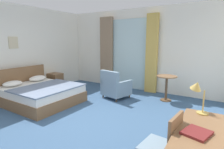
# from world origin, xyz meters

# --- Properties ---
(ground) EXTENTS (6.42, 6.95, 0.10)m
(ground) POSITION_xyz_m (0.00, 0.00, -0.05)
(ground) COLOR #38567A
(wall_back) EXTENTS (6.02, 0.12, 2.83)m
(wall_back) POSITION_xyz_m (0.00, 3.22, 1.41)
(wall_back) COLOR white
(wall_back) RESTS_ON ground
(wall_left) EXTENTS (0.12, 6.55, 2.83)m
(wall_left) POSITION_xyz_m (-2.95, 0.00, 1.41)
(wall_left) COLOR white
(wall_left) RESTS_ON ground
(balcony_glass_door) EXTENTS (1.36, 0.02, 2.49)m
(balcony_glass_door) POSITION_xyz_m (-0.41, 3.14, 1.24)
(balcony_glass_door) COLOR silver
(balcony_glass_door) RESTS_ON ground
(curtain_panel_left) EXTENTS (0.53, 0.10, 2.60)m
(curtain_panel_left) POSITION_xyz_m (-1.32, 3.04, 1.30)
(curtain_panel_left) COLOR #897056
(curtain_panel_left) RESTS_ON ground
(curtain_panel_right) EXTENTS (0.40, 0.10, 2.60)m
(curtain_panel_right) POSITION_xyz_m (0.49, 3.04, 1.30)
(curtain_panel_right) COLOR tan
(curtain_panel_right) RESTS_ON ground
(bed) EXTENTS (1.99, 1.72, 0.93)m
(bed) POSITION_xyz_m (-1.76, 0.33, 0.27)
(bed) COLOR brown
(bed) RESTS_ON ground
(nightstand) EXTENTS (0.46, 0.41, 0.56)m
(nightstand) POSITION_xyz_m (-2.63, 1.62, 0.28)
(nightstand) COLOR brown
(nightstand) RESTS_ON ground
(writing_desk) EXTENTS (0.56, 1.23, 0.77)m
(writing_desk) POSITION_xyz_m (2.49, -0.63, 0.66)
(writing_desk) COLOR brown
(writing_desk) RESTS_ON ground
(desk_chair) EXTENTS (0.45, 0.47, 0.90)m
(desk_chair) POSITION_xyz_m (2.11, -0.72, 0.51)
(desk_chair) COLOR gray
(desk_chair) RESTS_ON ground
(desk_lamp) EXTENTS (0.28, 0.24, 0.45)m
(desk_lamp) POSITION_xyz_m (2.33, -0.07, 1.08)
(desk_lamp) COLOR tan
(desk_lamp) RESTS_ON writing_desk
(closed_book) EXTENTS (0.31, 0.34, 0.03)m
(closed_book) POSITION_xyz_m (2.45, -0.77, 0.78)
(closed_book) COLOR maroon
(closed_book) RESTS_ON writing_desk
(armchair_by_window) EXTENTS (0.82, 0.84, 0.87)m
(armchair_by_window) POSITION_xyz_m (-0.18, 1.83, 0.34)
(armchair_by_window) COLOR gray
(armchair_by_window) RESTS_ON ground
(round_cafe_table) EXTENTS (0.58, 0.58, 0.74)m
(round_cafe_table) POSITION_xyz_m (1.20, 2.43, 0.54)
(round_cafe_table) COLOR brown
(round_cafe_table) RESTS_ON ground
(framed_picture) EXTENTS (0.03, 0.28, 0.35)m
(framed_picture) POSITION_xyz_m (-2.87, 0.33, 1.68)
(framed_picture) COLOR beige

